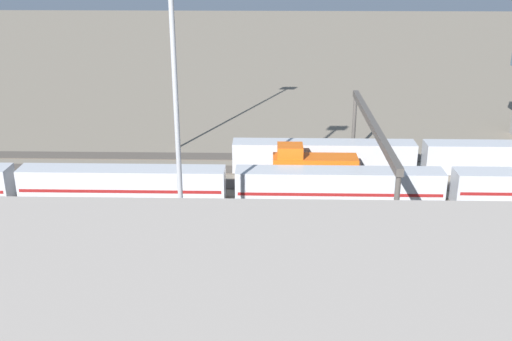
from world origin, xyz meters
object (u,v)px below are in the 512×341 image
Objects in this scene: train_on_track_5 at (268,224)px; maintenance_shed at (246,337)px; light_mast_1 at (173,51)px; train_on_track_2 at (312,169)px; train_on_track_3 at (339,186)px; train_on_track_1 at (419,157)px; light_mast_0 at (172,22)px; signal_gantry at (373,132)px.

train_on_track_5 is 3.24× the size of maintenance_shed.
maintenance_shed is at bearing 109.20° from light_mast_1.
light_mast_1 reaches higher than train_on_track_2.
train_on_track_5 is at bearing 51.88° from train_on_track_3.
light_mast_0 is (32.02, -8.93, 15.45)m from train_on_track_1.
train_on_track_1 is 39.21m from light_mast_1.
light_mast_0 is at bearing -15.58° from train_on_track_1.
maintenance_shed is (1.19, 21.97, 3.17)m from train_on_track_5.
train_on_track_3 is 26.53m from light_mast_1.
signal_gantry reaches higher than train_on_track_5.
light_mast_1 is 24.52m from maintenance_shed.
train_on_track_3 is at bearing 117.56° from train_on_track_2.
train_on_track_2 is 27.88m from light_mast_1.
light_mast_0 reaches higher than train_on_track_1.
light_mast_0 is 53.66m from maintenance_shed.
light_mast_0 is 0.92× the size of signal_gantry.
maintenance_shed reaches higher than train_on_track_2.
train_on_track_1 is 36.65m from light_mast_0.
train_on_track_5 is 35.25m from light_mast_0.
train_on_track_3 is 3.99× the size of signal_gantry.
light_mast_0 is (20.82, -18.93, 15.47)m from train_on_track_3.
train_on_track_2 is 27.57m from light_mast_0.
signal_gantry is at bearing 45.23° from train_on_track_1.
light_mast_1 reaches higher than signal_gantry.
signal_gantry is (-24.58, 16.43, -9.92)m from light_mast_0.
maintenance_shed is at bearing 86.91° from train_on_track_5.
train_on_track_2 is 0.33× the size of light_mast_1.
train_on_track_3 is at bearing 137.72° from light_mast_0.
maintenance_shed is (20.23, 41.97, 3.22)m from train_on_track_1.
train_on_track_3 is (11.20, 10.00, -0.02)m from train_on_track_1.
train_on_track_1 is 15.01m from train_on_track_3.
signal_gantry is at bearing -146.38° from train_on_track_3.
train_on_track_3 is 33.38m from maintenance_shed.
train_on_track_2 reaches higher than train_on_track_1.
light_mast_1 reaches higher than train_on_track_1.
light_mast_0 reaches higher than maintenance_shed.
light_mast_1 is 1.02× the size of signal_gantry.
signal_gantry reaches higher than train_on_track_2.
train_on_track_1 is (-19.05, -20.00, -0.05)m from train_on_track_5.
train_on_track_2 reaches higher than train_on_track_3.
light_mast_0 reaches higher than train_on_track_5.
train_on_track_1 is at bearing -160.10° from train_on_track_2.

